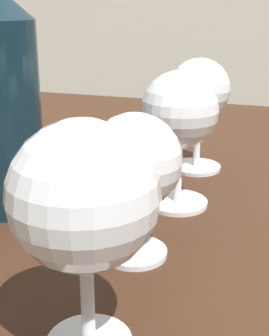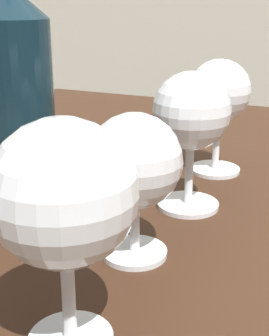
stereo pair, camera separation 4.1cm
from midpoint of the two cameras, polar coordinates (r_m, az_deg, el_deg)
name	(u,v)px [view 2 (the right image)]	position (r m, az deg, el deg)	size (l,w,h in m)	color
dining_table	(262,257)	(0.65, 16.46, -9.98)	(1.18, 0.91, 0.73)	#382114
wine_glass_amber	(63,198)	(0.29, -4.36, -3.54)	(0.09, 0.09, 0.15)	white
wine_glass_chardonnay	(135,163)	(0.41, 2.87, 0.49)	(0.08, 0.08, 0.13)	white
wine_glass_cabernet	(191,114)	(0.51, 8.96, 6.19)	(0.08, 0.08, 0.15)	white
wine_glass_port	(219,94)	(0.62, 11.72, 8.38)	(0.08, 0.08, 0.15)	white
wine_bottle	(16,93)	(0.52, -11.52, 8.53)	(0.08, 0.08, 0.32)	#0F232D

